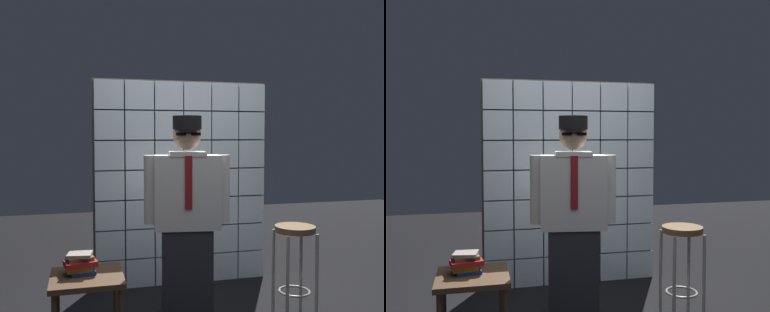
% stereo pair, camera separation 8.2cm
% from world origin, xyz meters
% --- Properties ---
extents(glass_block_wall, '(1.86, 0.10, 2.16)m').
position_xyz_m(glass_block_wall, '(0.00, 1.51, 1.06)').
color(glass_block_wall, silver).
rests_on(glass_block_wall, ground).
extents(standing_person, '(0.69, 0.33, 1.72)m').
position_xyz_m(standing_person, '(-0.23, 0.38, 0.90)').
color(standing_person, '#28282D').
rests_on(standing_person, ground).
extents(bar_stool, '(0.34, 0.34, 0.80)m').
position_xyz_m(bar_stool, '(0.70, 0.36, 0.60)').
color(bar_stool, brown).
rests_on(bar_stool, ground).
extents(side_table, '(0.52, 0.52, 0.55)m').
position_xyz_m(side_table, '(-1.01, 0.26, 0.48)').
color(side_table, '#513823').
rests_on(side_table, ground).
extents(book_stack, '(0.25, 0.22, 0.15)m').
position_xyz_m(book_stack, '(-1.06, 0.31, 0.63)').
color(book_stack, navy).
rests_on(book_stack, side_table).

